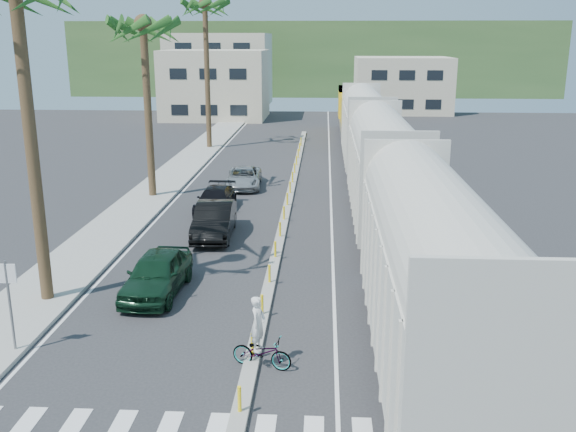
% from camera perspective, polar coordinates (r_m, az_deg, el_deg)
% --- Properties ---
extents(ground, '(140.00, 140.00, 0.00)m').
position_cam_1_polar(ground, '(18.04, -3.88, -15.61)').
color(ground, '#28282B').
rests_on(ground, ground).
extents(sidewalk, '(3.00, 90.00, 0.15)m').
position_cam_1_polar(sidewalk, '(42.68, -11.15, 2.72)').
color(sidewalk, gray).
rests_on(sidewalk, ground).
extents(rails, '(1.56, 100.00, 0.06)m').
position_cam_1_polar(rails, '(44.39, 7.00, 3.33)').
color(rails, black).
rests_on(rails, ground).
extents(median, '(0.45, 60.00, 0.85)m').
position_cam_1_polar(median, '(36.51, -0.07, 0.88)').
color(median, gray).
rests_on(median, ground).
extents(lane_markings, '(9.42, 90.00, 0.01)m').
position_cam_1_polar(lane_markings, '(41.58, -2.63, 2.56)').
color(lane_markings, silver).
rests_on(lane_markings, ground).
extents(freight_train, '(3.00, 60.94, 5.85)m').
position_cam_1_polar(freight_train, '(37.85, 7.71, 5.63)').
color(freight_train, beige).
rests_on(freight_train, ground).
extents(palm_trees, '(3.50, 37.20, 13.75)m').
position_cam_1_polar(palm_trees, '(39.37, -12.25, 17.35)').
color(palm_trees, brown).
rests_on(palm_trees, ground).
extents(street_sign, '(0.60, 0.08, 3.00)m').
position_cam_1_polar(street_sign, '(21.00, -23.58, -6.31)').
color(street_sign, slate).
rests_on(street_sign, ground).
extents(buildings, '(38.00, 27.00, 10.00)m').
position_cam_1_polar(buildings, '(87.52, -2.36, 12.26)').
color(buildings, '#B9B193').
rests_on(buildings, ground).
extents(hillside, '(80.00, 20.00, 12.00)m').
position_cam_1_polar(hillside, '(115.38, 2.30, 13.85)').
color(hillside, '#385628').
rests_on(hillside, ground).
extents(car_lead, '(2.32, 4.89, 1.61)m').
position_cam_1_polar(car_lead, '(24.62, -11.58, -5.04)').
color(car_lead, black).
rests_on(car_lead, ground).
extents(car_second, '(2.20, 5.17, 1.65)m').
position_cam_1_polar(car_second, '(31.20, -6.57, -0.38)').
color(car_second, black).
rests_on(car_second, ground).
extents(car_third, '(2.16, 4.68, 1.32)m').
position_cam_1_polar(car_third, '(35.85, -6.48, 1.45)').
color(car_third, black).
rests_on(car_third, ground).
extents(car_rear, '(2.69, 4.92, 1.30)m').
position_cam_1_polar(car_rear, '(41.50, -3.95, 3.42)').
color(car_rear, '#9FA1A3').
rests_on(car_rear, ground).
extents(cyclist, '(1.58, 2.15, 2.21)m').
position_cam_1_polar(cyclist, '(19.03, -2.41, -11.43)').
color(cyclist, '#9EA0A5').
rests_on(cyclist, ground).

